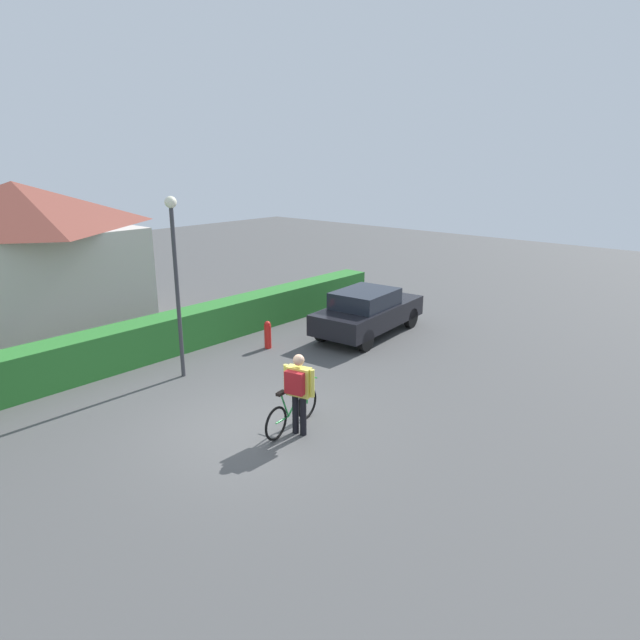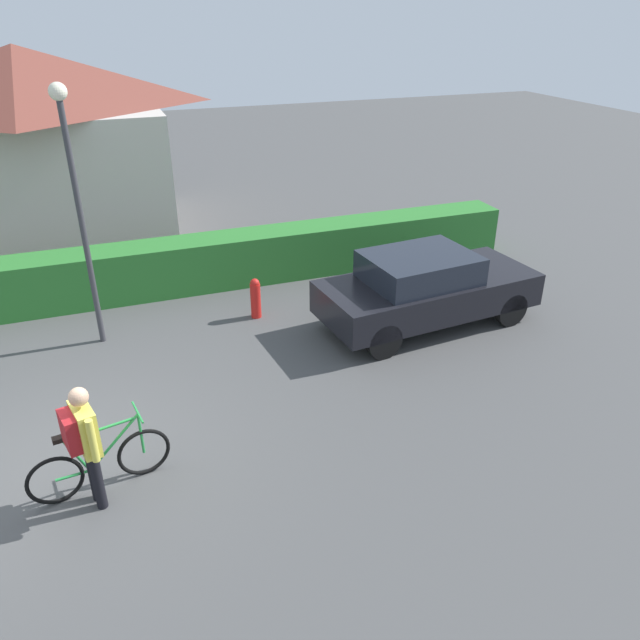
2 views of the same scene
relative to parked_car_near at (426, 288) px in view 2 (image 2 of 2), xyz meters
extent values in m
plane|color=#494949|center=(-6.60, -1.96, -0.75)|extent=(60.00, 60.00, 0.00)
cube|color=#2C742D|center=(-6.60, 3.21, -0.22)|extent=(20.21, 0.90, 1.08)
cube|color=beige|center=(-6.80, 8.04, 0.84)|extent=(6.19, 4.55, 3.19)
pyramid|color=brown|center=(-6.80, 8.04, 3.16)|extent=(6.50, 4.77, 1.46)
cube|color=black|center=(0.05, 0.01, -0.12)|extent=(4.26, 2.08, 0.62)
cube|color=#1E232D|center=(-0.17, -0.02, 0.44)|extent=(2.08, 1.67, 0.50)
cylinder|color=black|center=(1.38, 0.89, -0.43)|extent=(0.67, 0.24, 0.65)
cylinder|color=black|center=(1.52, -0.62, -0.43)|extent=(0.67, 0.24, 0.65)
cylinder|color=black|center=(-1.41, 0.63, -0.43)|extent=(0.67, 0.24, 0.65)
cylinder|color=black|center=(-1.27, -0.88, -0.43)|extent=(0.67, 0.24, 0.65)
torus|color=black|center=(-5.47, -2.50, -0.41)|extent=(0.68, 0.16, 0.69)
torus|color=black|center=(-6.54, -2.67, -0.41)|extent=(0.68, 0.16, 0.69)
cylinder|color=#268C3F|center=(-5.80, -2.55, -0.12)|extent=(0.70, 0.15, 0.64)
cylinder|color=#268C3F|center=(-6.25, -2.62, -0.15)|extent=(0.27, 0.08, 0.57)
cylinder|color=#268C3F|center=(-5.94, -2.57, 0.13)|extent=(0.85, 0.17, 0.07)
cylinder|color=#268C3F|center=(-6.34, -2.64, -0.42)|extent=(0.42, 0.10, 0.05)
cylinder|color=#268C3F|center=(-5.47, -2.50, -0.11)|extent=(0.04, 0.04, 0.60)
cube|color=black|center=(-6.36, -2.64, 0.16)|extent=(0.23, 0.13, 0.06)
cylinder|color=#268C3F|center=(-5.47, -2.50, 0.22)|extent=(0.11, 0.50, 0.03)
cylinder|color=black|center=(-6.09, -2.76, -0.34)|extent=(0.13, 0.13, 0.83)
cylinder|color=black|center=(-6.05, -2.93, -0.34)|extent=(0.13, 0.13, 0.83)
cube|color=#D8CC4C|center=(-6.07, -2.85, 0.37)|extent=(0.31, 0.52, 0.59)
sphere|color=tan|center=(-6.07, -2.85, 0.81)|extent=(0.23, 0.23, 0.23)
cylinder|color=#D8CC4C|center=(-6.14, -2.56, 0.39)|extent=(0.09, 0.09, 0.56)
cylinder|color=#D8CC4C|center=(-6.00, -3.13, 0.39)|extent=(0.09, 0.09, 0.56)
cube|color=maroon|center=(-6.23, -2.88, 0.40)|extent=(0.25, 0.42, 0.45)
cylinder|color=#38383D|center=(-5.81, 1.45, 1.34)|extent=(0.10, 0.10, 4.19)
sphere|color=#F2EDCC|center=(-5.81, 1.45, 3.56)|extent=(0.28, 0.28, 0.28)
cylinder|color=red|center=(-2.92, 1.40, -0.40)|extent=(0.20, 0.20, 0.70)
sphere|color=red|center=(-2.92, 1.40, -0.03)|extent=(0.18, 0.18, 0.18)
camera|label=1|loc=(-13.22, -9.70, 4.54)|focal=30.87mm
camera|label=2|loc=(-5.55, -9.24, 4.79)|focal=34.88mm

